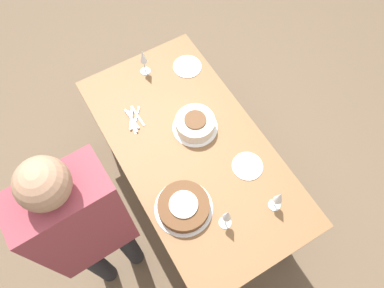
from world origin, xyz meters
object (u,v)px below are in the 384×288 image
wine_glass_near (227,216)px  wine_glass_far (279,198)px  wine_glass_extra (143,58)px  cake_center_white (195,124)px  person_cutting (87,228)px  cake_front_chocolate (184,207)px

wine_glass_near → wine_glass_far: 0.30m
wine_glass_extra → wine_glass_far: bearing=9.0°
wine_glass_near → cake_center_white: bearing=164.5°
wine_glass_far → person_cutting: person_cutting is taller
person_cutting → cake_front_chocolate: bearing=-10.6°
cake_front_chocolate → wine_glass_near: bearing=39.6°
cake_front_chocolate → wine_glass_extra: bearing=165.1°
cake_center_white → wine_glass_extra: size_ratio=1.37×
cake_center_white → wine_glass_near: size_ratio=1.38×
wine_glass_near → wine_glass_extra: (-1.16, 0.10, -0.00)m
person_cutting → wine_glass_far: bearing=-21.0°
cake_front_chocolate → wine_glass_near: (0.19, 0.16, 0.11)m
wine_glass_extra → person_cutting: bearing=-39.6°
wine_glass_near → wine_glass_far: size_ratio=1.06×
cake_center_white → wine_glass_extra: wine_glass_extra is taller
wine_glass_extra → person_cutting: 1.18m
wine_glass_far → wine_glass_extra: 1.23m
wine_glass_near → person_cutting: (-0.26, -0.64, 0.15)m
wine_glass_extra → cake_center_white: bearing=6.8°
wine_glass_near → wine_glass_extra: bearing=175.0°
wine_glass_near → person_cutting: bearing=-112.0°
cake_center_white → wine_glass_extra: (-0.55, -0.07, 0.09)m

